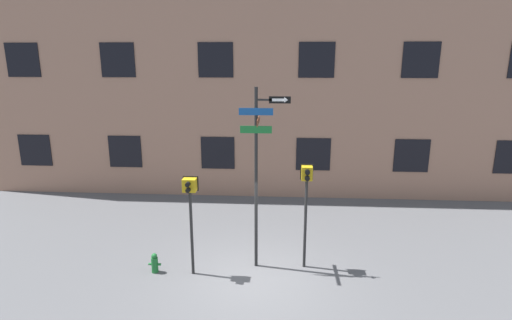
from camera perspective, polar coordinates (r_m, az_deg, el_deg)
name	(u,v)px	position (r m, az deg, el deg)	size (l,w,h in m)	color
ground_plane	(254,279)	(11.14, -0.25, -16.70)	(60.00, 60.00, 0.00)	#515154
building_facade	(266,60)	(16.57, 1.44, 14.10)	(24.00, 0.63, 11.41)	#936B56
street_sign_pole	(258,163)	(10.65, 0.33, -0.42)	(1.34, 1.09, 5.04)	black
pedestrian_signal_left	(190,199)	(10.64, -9.39, -5.56)	(0.41, 0.40, 2.75)	black
pedestrian_signal_right	(306,190)	(10.90, 7.21, -4.26)	(0.35, 0.40, 2.98)	black
fire_hydrant	(155,263)	(11.68, -14.28, -14.09)	(0.34, 0.18, 0.56)	#196028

